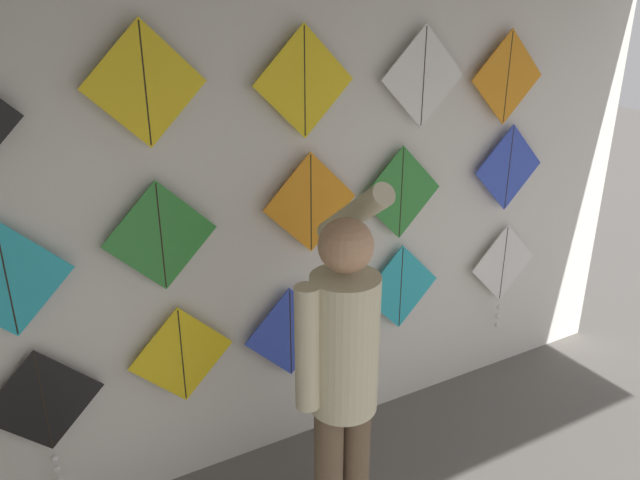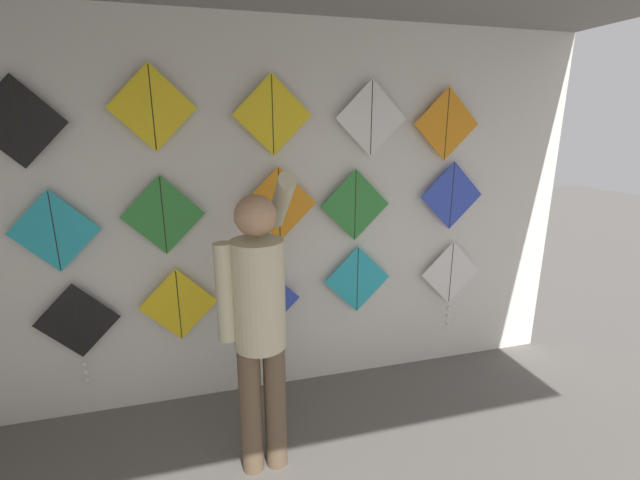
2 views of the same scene
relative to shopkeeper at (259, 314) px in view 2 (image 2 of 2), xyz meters
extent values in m
cube|color=silver|center=(0.21, 0.87, 0.36)|extent=(5.06, 0.06, 2.80)
cylinder|color=brown|center=(-0.07, -0.02, -0.62)|extent=(0.13, 0.13, 0.85)
cylinder|color=brown|center=(0.07, -0.01, -0.62)|extent=(0.13, 0.13, 0.85)
cylinder|color=beige|center=(0.00, -0.01, 0.12)|extent=(0.30, 0.30, 0.63)
sphere|color=tan|center=(0.00, -0.01, 0.58)|extent=(0.23, 0.23, 0.23)
cylinder|color=beige|center=(-0.18, -0.02, 0.16)|extent=(0.11, 0.11, 0.56)
cylinder|color=beige|center=(0.18, 0.22, 0.60)|extent=(0.11, 0.52, 0.41)
cube|color=black|center=(-1.16, 0.78, -0.27)|extent=(0.55, 0.01, 0.55)
cylinder|color=black|center=(-1.16, 0.78, -0.27)|extent=(0.01, 0.01, 0.53)
sphere|color=white|center=(-1.16, 0.77, -0.59)|extent=(0.04, 0.04, 0.04)
sphere|color=white|center=(-1.16, 0.77, -0.66)|extent=(0.04, 0.04, 0.04)
sphere|color=white|center=(-1.16, 0.77, -0.73)|extent=(0.04, 0.04, 0.04)
cube|color=yellow|center=(-0.49, 0.78, -0.22)|extent=(0.55, 0.01, 0.55)
cylinder|color=black|center=(-0.49, 0.78, -0.22)|extent=(0.01, 0.01, 0.53)
cube|color=blue|center=(0.13, 0.78, -0.26)|extent=(0.55, 0.01, 0.55)
cylinder|color=black|center=(0.13, 0.78, -0.26)|extent=(0.01, 0.01, 0.53)
cube|color=#28B2C6|center=(0.89, 0.78, -0.16)|extent=(0.55, 0.01, 0.55)
cylinder|color=black|center=(0.89, 0.78, -0.16)|extent=(0.01, 0.01, 0.53)
cube|color=white|center=(1.74, 0.78, -0.19)|extent=(0.55, 0.01, 0.55)
cylinder|color=black|center=(1.74, 0.78, -0.19)|extent=(0.01, 0.01, 0.53)
sphere|color=white|center=(1.74, 0.77, -0.51)|extent=(0.04, 0.04, 0.04)
sphere|color=white|center=(1.74, 0.77, -0.58)|extent=(0.04, 0.04, 0.04)
sphere|color=white|center=(1.74, 0.77, -0.65)|extent=(0.04, 0.04, 0.04)
cube|color=#28B2C6|center=(-1.21, 0.78, 0.38)|extent=(0.55, 0.01, 0.55)
cylinder|color=black|center=(-1.21, 0.78, 0.38)|extent=(0.01, 0.01, 0.53)
cube|color=#338C38|center=(-0.54, 0.78, 0.44)|extent=(0.55, 0.01, 0.55)
cylinder|color=black|center=(-0.54, 0.78, 0.44)|extent=(0.01, 0.01, 0.53)
cube|color=orange|center=(0.27, 0.78, 0.48)|extent=(0.55, 0.01, 0.55)
cylinder|color=black|center=(0.27, 0.78, 0.48)|extent=(0.01, 0.01, 0.53)
cube|color=#338C38|center=(0.85, 0.78, 0.45)|extent=(0.55, 0.01, 0.55)
cylinder|color=black|center=(0.85, 0.78, 0.45)|extent=(0.01, 0.01, 0.53)
cube|color=blue|center=(1.69, 0.78, 0.48)|extent=(0.55, 0.01, 0.55)
cylinder|color=black|center=(1.69, 0.78, 0.48)|extent=(0.01, 0.01, 0.53)
cube|color=black|center=(-1.31, 0.78, 1.06)|extent=(0.55, 0.01, 0.55)
cylinder|color=black|center=(-1.31, 0.78, 1.06)|extent=(0.01, 0.01, 0.53)
cube|color=yellow|center=(-0.54, 0.78, 1.15)|extent=(0.55, 0.01, 0.55)
cylinder|color=black|center=(-0.54, 0.78, 1.15)|extent=(0.01, 0.01, 0.53)
cube|color=yellow|center=(0.24, 0.78, 1.11)|extent=(0.55, 0.01, 0.55)
cylinder|color=black|center=(0.24, 0.78, 1.11)|extent=(0.01, 0.01, 0.53)
cube|color=white|center=(0.96, 0.78, 1.09)|extent=(0.55, 0.01, 0.55)
cylinder|color=black|center=(0.96, 0.78, 1.09)|extent=(0.01, 0.01, 0.53)
cube|color=orange|center=(1.59, 0.78, 1.04)|extent=(0.55, 0.01, 0.55)
cylinder|color=black|center=(1.59, 0.78, 1.04)|extent=(0.01, 0.01, 0.53)
camera|label=1|loc=(-1.21, -1.97, 1.53)|focal=35.00mm
camera|label=2|loc=(-0.25, -2.26, 1.06)|focal=24.00mm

